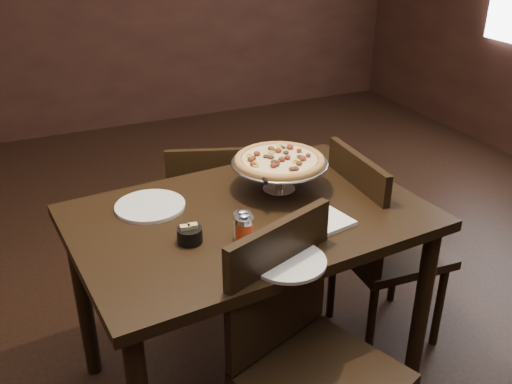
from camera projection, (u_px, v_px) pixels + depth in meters
name	position (u px, v px, depth m)	size (l,w,h in m)	color
room	(273.00, 60.00, 1.96)	(6.04, 7.04, 2.84)	black
dining_table	(250.00, 237.00, 2.22)	(1.39, 0.99, 0.83)	black
pizza_stand	(279.00, 161.00, 2.29)	(0.39, 0.39, 0.16)	#B8B7BF
parmesan_shaker	(242.00, 225.00, 1.99)	(0.06, 0.06, 0.11)	beige
pepper_flake_shaker	(244.00, 229.00, 1.95)	(0.07, 0.07, 0.12)	#9A2B0E
packet_caddy	(190.00, 235.00, 1.97)	(0.09, 0.09, 0.07)	black
napkin_stack	(328.00, 221.00, 2.10)	(0.15, 0.15, 0.02)	white
plate_left	(150.00, 206.00, 2.21)	(0.27, 0.27, 0.01)	silver
plate_near	(288.00, 261.00, 1.87)	(0.26, 0.26, 0.01)	silver
serving_spatula	(264.00, 178.00, 2.15)	(0.12, 0.12, 0.02)	#B8B7BF
chair_far	(211.00, 213.00, 2.90)	(0.52, 0.52, 0.87)	black
chair_near	(305.00, 352.00, 1.91)	(0.59, 0.59, 0.99)	black
chair_side	(376.00, 241.00, 2.57)	(0.47, 0.47, 0.96)	black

